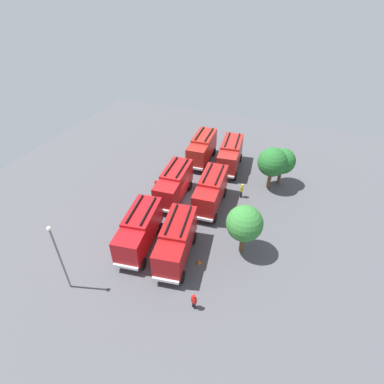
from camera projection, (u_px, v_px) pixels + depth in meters
ground_plane at (192, 201)px, 36.27m from camera, size 54.70×54.70×0.00m
fire_truck_0 at (202, 148)px, 42.59m from camera, size 7.35×3.15×3.88m
fire_truck_1 at (174, 183)px, 35.53m from camera, size 7.36×3.20×3.88m
fire_truck_2 at (139, 230)px, 29.26m from camera, size 7.48×3.61×3.88m
fire_truck_3 at (230, 154)px, 41.09m from camera, size 7.44×3.44×3.88m
fire_truck_4 at (211, 190)px, 34.42m from camera, size 7.37×3.22×3.88m
fire_truck_5 at (176, 240)px, 28.08m from camera, size 7.50×3.67×3.88m
firefighter_0 at (194, 301)px, 24.41m from camera, size 0.40×0.48×1.60m
firefighter_1 at (242, 190)px, 36.38m from camera, size 0.45×0.30×1.83m
firefighter_2 at (156, 186)px, 37.17m from camera, size 0.46×0.47×1.74m
tree_0 at (282, 161)px, 37.35m from camera, size 3.18×3.18×4.93m
tree_1 at (272, 162)px, 36.43m from camera, size 3.53×3.53×5.47m
tree_2 at (244, 224)px, 27.84m from camera, size 3.43×3.43×5.31m
traffic_cone_0 at (199, 261)px, 28.52m from camera, size 0.39×0.39×0.56m
lamppost at (59, 254)px, 24.15m from camera, size 0.36×0.36×7.05m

